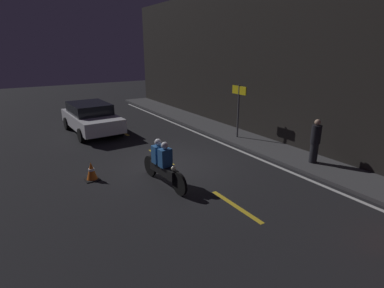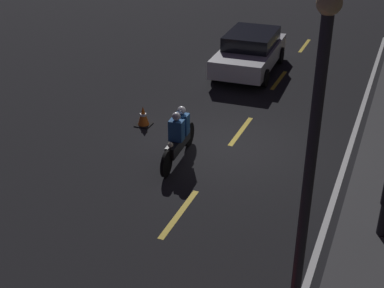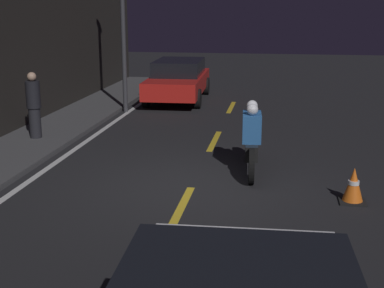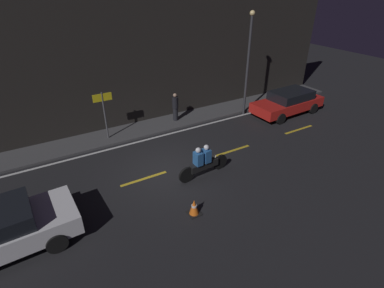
{
  "view_description": "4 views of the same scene",
  "coord_description": "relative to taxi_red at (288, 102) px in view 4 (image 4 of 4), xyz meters",
  "views": [
    {
      "loc": [
        8.9,
        -4.79,
        4.05
      ],
      "look_at": [
        0.65,
        0.4,
        0.91
      ],
      "focal_mm": 28.0,
      "sensor_mm": 36.0,
      "label": 1
    },
    {
      "loc": [
        12.49,
        4.0,
        6.9
      ],
      "look_at": [
        1.56,
        -0.49,
        0.72
      ],
      "focal_mm": 50.0,
      "sensor_mm": 36.0,
      "label": 2
    },
    {
      "loc": [
        -9.11,
        -1.51,
        3.23
      ],
      "look_at": [
        0.37,
        0.04,
        0.73
      ],
      "focal_mm": 50.0,
      "sensor_mm": 36.0,
      "label": 3
    },
    {
      "loc": [
        -4.35,
        -9.63,
        7.22
      ],
      "look_at": [
        1.29,
        0.01,
        0.99
      ],
      "focal_mm": 28.0,
      "sensor_mm": 36.0,
      "label": 4
    }
  ],
  "objects": [
    {
      "name": "lane_dash_b",
      "position": [
        -14.57,
        -1.95,
        -0.74
      ],
      "size": [
        2.0,
        0.14,
        0.01
      ],
      "color": "gold",
      "rests_on": "ground"
    },
    {
      "name": "pedestrian",
      "position": [
        -6.37,
        2.31,
        0.17
      ],
      "size": [
        0.34,
        0.34,
        1.59
      ],
      "color": "black",
      "rests_on": "raised_curb"
    },
    {
      "name": "taxi_red",
      "position": [
        0.0,
        0.0,
        0.0
      ],
      "size": [
        4.56,
        2.01,
        1.38
      ],
      "rotation": [
        0.0,
        0.0,
        3.18
      ],
      "color": "red",
      "rests_on": "ground"
    },
    {
      "name": "lane_dash_c",
      "position": [
        -10.07,
        -1.95,
        -0.74
      ],
      "size": [
        2.0,
        0.14,
        0.01
      ],
      "color": "gold",
      "rests_on": "ground"
    },
    {
      "name": "shop_sign",
      "position": [
        -10.32,
        2.12,
        1.06
      ],
      "size": [
        0.9,
        0.08,
        2.4
      ],
      "color": "#4C4C51",
      "rests_on": "raised_curb"
    },
    {
      "name": "street_lamp",
      "position": [
        -2.33,
        1.24,
        2.49
      ],
      "size": [
        0.28,
        0.28,
        5.76
      ],
      "color": "#333338",
      "rests_on": "ground"
    },
    {
      "name": "raised_curb",
      "position": [
        -9.07,
        2.29,
        -0.68
      ],
      "size": [
        28.0,
        1.8,
        0.12
      ],
      "color": "#424244",
      "rests_on": "ground"
    },
    {
      "name": "building_front",
      "position": [
        -9.07,
        3.33,
        2.72
      ],
      "size": [
        28.0,
        0.3,
        6.92
      ],
      "color": "black",
      "rests_on": "ground"
    },
    {
      "name": "ground_plane",
      "position": [
        -9.07,
        -1.95,
        -0.74
      ],
      "size": [
        56.0,
        56.0,
        0.0
      ],
      "primitive_type": "plane",
      "color": "black"
    },
    {
      "name": "lane_dash_e",
      "position": [
        -1.07,
        -1.95,
        -0.74
      ],
      "size": [
        2.0,
        0.14,
        0.01
      ],
      "color": "gold",
      "rests_on": "ground"
    },
    {
      "name": "lane_solid_kerb",
      "position": [
        -9.07,
        1.14,
        -0.74
      ],
      "size": [
        25.2,
        0.14,
        0.01
      ],
      "color": "silver",
      "rests_on": "ground"
    },
    {
      "name": "traffic_cone_near",
      "position": [
        -9.35,
        -4.76,
        -0.45
      ],
      "size": [
        0.44,
        0.44,
        0.61
      ],
      "color": "black",
      "rests_on": "ground"
    },
    {
      "name": "motorcycle",
      "position": [
        -7.87,
        -2.96,
        -0.08
      ],
      "size": [
        2.4,
        0.41,
        1.41
      ],
      "rotation": [
        0.0,
        0.0,
        0.07
      ],
      "color": "black",
      "rests_on": "ground"
    },
    {
      "name": "lane_dash_d",
      "position": [
        -5.57,
        -1.95,
        -0.74
      ],
      "size": [
        2.0,
        0.14,
        0.01
      ],
      "color": "gold",
      "rests_on": "ground"
    }
  ]
}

